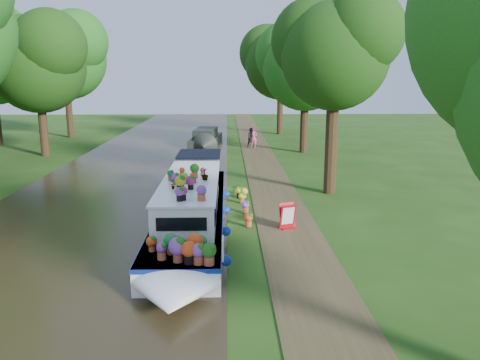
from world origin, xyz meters
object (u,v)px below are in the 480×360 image
second_boat (206,138)px  sandwich_board (287,217)px  pedestrian_dark (251,138)px  plant_boat (191,208)px  pedestrian_pink (254,137)px

second_boat → sandwich_board: second_boat is taller
second_boat → sandwich_board: bearing=-73.2°
second_boat → pedestrian_dark: bearing=-18.9°
plant_boat → sandwich_board: 3.43m
sandwich_board → pedestrian_dark: bearing=72.3°
pedestrian_pink → pedestrian_dark: 0.16m
pedestrian_pink → pedestrian_dark: pedestrian_pink is taller
plant_boat → second_boat: size_ratio=1.96×
plant_boat → pedestrian_pink: plant_boat is taller
pedestrian_dark → plant_boat: bearing=-117.2°
pedestrian_pink → pedestrian_dark: (-0.15, -0.00, -0.02)m
plant_boat → sandwich_board: bearing=2.1°
second_boat → pedestrian_pink: pedestrian_pink is taller
plant_boat → pedestrian_pink: size_ratio=8.76×
plant_boat → sandwich_board: plant_boat is taller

